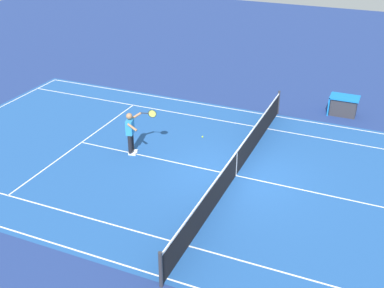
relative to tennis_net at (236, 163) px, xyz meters
The scene contains 7 objects.
ground_plane 0.49m from the tennis_net, ahead, with size 60.00×60.00×0.00m, color navy.
court_slab 0.49m from the tennis_net, ahead, with size 24.20×11.40×0.00m, color #1E4C93.
court_line_markings 0.49m from the tennis_net, ahead, with size 23.85×11.05×0.01m.
tennis_net is the anchor object (origin of this frame).
tennis_player_near 4.13m from the tennis_net, ahead, with size 0.99×0.86×1.70m.
tennis_ball 3.18m from the tennis_net, 46.26° to the right, with size 0.07×0.07×0.07m, color #CCE01E.
equipment_cart_tarped 7.34m from the tennis_net, 111.13° to the right, with size 1.25×0.84×0.85m.
Camera 1 is at (-4.26, 13.77, 8.68)m, focal length 45.00 mm.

